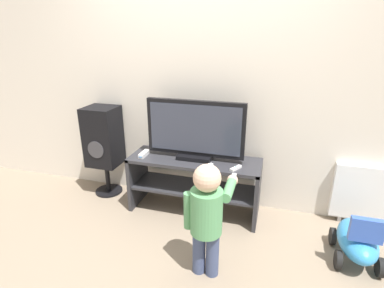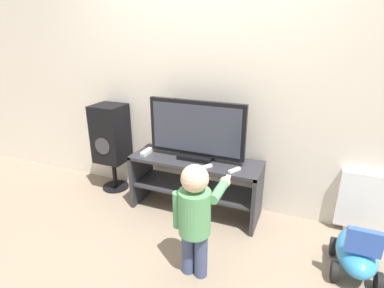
{
  "view_description": "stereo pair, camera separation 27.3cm",
  "coord_description": "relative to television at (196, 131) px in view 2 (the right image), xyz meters",
  "views": [
    {
      "loc": [
        0.72,
        -2.33,
        1.7
      ],
      "look_at": [
        0.0,
        0.13,
        0.75
      ],
      "focal_mm": 28.0,
      "sensor_mm": 36.0,
      "label": 1
    },
    {
      "loc": [
        0.98,
        -2.24,
        1.7
      ],
      "look_at": [
        0.0,
        0.13,
        0.75
      ],
      "focal_mm": 28.0,
      "sensor_mm": 36.0,
      "label": 2
    }
  ],
  "objects": [
    {
      "name": "ground_plane",
      "position": [
        0.0,
        -0.23,
        -0.84
      ],
      "size": [
        16.0,
        16.0,
        0.0
      ],
      "primitive_type": "plane",
      "color": "gray"
    },
    {
      "name": "wall_back",
      "position": [
        0.0,
        0.27,
        0.46
      ],
      "size": [
        10.0,
        0.06,
        2.6
      ],
      "color": "silver",
      "rests_on": "ground_plane"
    },
    {
      "name": "tv_stand",
      "position": [
        0.0,
        -0.02,
        -0.47
      ],
      "size": [
        1.27,
        0.43,
        0.57
      ],
      "color": "#2D2D33",
      "rests_on": "ground_plane"
    },
    {
      "name": "television",
      "position": [
        0.0,
        0.0,
        0.0
      ],
      "size": [
        0.93,
        0.2,
        0.57
      ],
      "color": "black",
      "rests_on": "tv_stand"
    },
    {
      "name": "game_console",
      "position": [
        -0.5,
        -0.08,
        -0.26
      ],
      "size": [
        0.05,
        0.17,
        0.04
      ],
      "color": "white",
      "rests_on": "tv_stand"
    },
    {
      "name": "remote_primary",
      "position": [
        0.42,
        -0.14,
        -0.27
      ],
      "size": [
        0.09,
        0.13,
        0.03
      ],
      "color": "white",
      "rests_on": "tv_stand"
    },
    {
      "name": "remote_secondary",
      "position": [
        0.16,
        -0.17,
        -0.27
      ],
      "size": [
        0.1,
        0.13,
        0.03
      ],
      "color": "white",
      "rests_on": "tv_stand"
    },
    {
      "name": "child",
      "position": [
        0.32,
        -0.8,
        -0.32
      ],
      "size": [
        0.34,
        0.5,
        0.89
      ],
      "color": "#3F4C72",
      "rests_on": "ground_plane"
    },
    {
      "name": "speaker_tower",
      "position": [
        -1.04,
        0.07,
        -0.2
      ],
      "size": [
        0.33,
        0.32,
        0.99
      ],
      "color": "black",
      "rests_on": "ground_plane"
    },
    {
      "name": "ride_on_toy",
      "position": [
        1.42,
        -0.34,
        -0.67
      ],
      "size": [
        0.32,
        0.54,
        0.47
      ],
      "color": "#338CD1",
      "rests_on": "ground_plane"
    },
    {
      "name": "radiator",
      "position": [
        1.64,
        0.2,
        -0.52
      ],
      "size": [
        0.71,
        0.08,
        0.59
      ],
      "color": "white",
      "rests_on": "ground_plane"
    }
  ]
}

